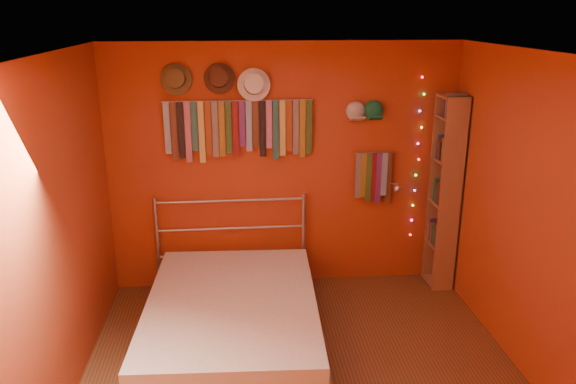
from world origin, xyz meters
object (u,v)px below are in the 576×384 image
object	(u,v)px
bed	(232,320)
reading_lamp	(396,188)
tie_rack	(239,127)
bookshelf	(449,192)

from	to	relation	value
bed	reading_lamp	bearing A→B (deg)	31.21
reading_lamp	bed	size ratio (longest dim) A/B	0.16
tie_rack	bed	xyz separation A→B (m)	(-0.11, -1.09, -1.46)
reading_lamp	bookshelf	world-z (taller)	bookshelf
tie_rack	reading_lamp	xyz separation A→B (m)	(1.54, -0.19, -0.60)
reading_lamp	bookshelf	bearing A→B (deg)	3.62
tie_rack	bookshelf	xyz separation A→B (m)	(2.10, -0.15, -0.68)
reading_lamp	bed	world-z (taller)	reading_lamp
reading_lamp	tie_rack	bearing A→B (deg)	172.96
bookshelf	reading_lamp	bearing A→B (deg)	-176.38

